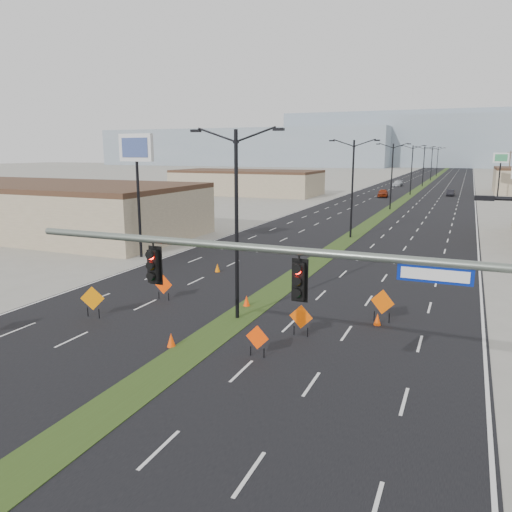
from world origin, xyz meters
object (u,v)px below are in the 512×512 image
at_px(streetlight_3, 412,168).
at_px(streetlight_6, 437,161).
at_px(streetlight_0, 237,219).
at_px(streetlight_1, 352,186).
at_px(streetlight_5, 432,163).
at_px(cone_3, 217,268).
at_px(streetlight_4, 424,165).
at_px(pole_sign_west, 136,157).
at_px(cone_2, 377,319).
at_px(construction_sign_1, 92,299).
at_px(signal_mast, 362,303).
at_px(cone_1, 247,301).
at_px(pole_sign_east_far, 501,162).
at_px(cone_0, 171,340).
at_px(construction_sign_2, 163,285).
at_px(construction_sign_4, 301,318).
at_px(car_mid, 451,193).
at_px(streetlight_2, 392,174).
at_px(car_far, 398,183).
at_px(car_left, 383,193).
at_px(construction_sign_5, 382,303).

height_order(streetlight_3, streetlight_6, same).
relative_size(streetlight_0, streetlight_1, 1.00).
xyz_separation_m(streetlight_5, cone_3, (-5.87, -130.99, -5.09)).
height_order(streetlight_4, pole_sign_west, pole_sign_west).
height_order(cone_2, cone_3, cone_3).
bearing_deg(streetlight_3, construction_sign_1, -94.78).
xyz_separation_m(streetlight_5, streetlight_6, (0.00, 28.00, 0.00)).
distance_m(streetlight_4, streetlight_5, 28.00).
relative_size(signal_mast, streetlight_3, 1.63).
height_order(cone_1, pole_sign_east_far, pole_sign_east_far).
distance_m(cone_0, cone_2, 10.68).
bearing_deg(streetlight_5, construction_sign_2, -92.30).
xyz_separation_m(construction_sign_1, construction_sign_2, (1.71, 4.28, -0.11)).
bearing_deg(construction_sign_4, cone_2, 45.94).
bearing_deg(pole_sign_east_far, streetlight_6, 121.40).
distance_m(streetlight_6, pole_sign_west, 157.35).
xyz_separation_m(streetlight_4, streetlight_6, (0.00, 56.00, 0.00)).
bearing_deg(cone_2, streetlight_3, 95.01).
bearing_deg(streetlight_5, car_mid, -81.93).
height_order(streetlight_2, pole_sign_east_far, streetlight_2).
distance_m(streetlight_6, construction_sign_4, 169.31).
bearing_deg(cone_3, cone_2, -28.74).
relative_size(streetlight_1, streetlight_5, 1.00).
height_order(streetlight_3, pole_sign_west, pole_sign_west).
relative_size(cone_0, cone_3, 1.03).
bearing_deg(cone_3, signal_mast, -52.81).
distance_m(streetlight_3, car_mid, 9.20).
height_order(pole_sign_west, pole_sign_east_far, pole_sign_west).
bearing_deg(car_far, cone_0, -83.83).
height_order(streetlight_6, cone_1, streetlight_6).
bearing_deg(streetlight_0, car_far, 93.06).
xyz_separation_m(cone_3, pole_sign_west, (-8.57, 2.34, 8.14)).
relative_size(cone_0, cone_2, 1.05).
relative_size(car_mid, construction_sign_4, 2.42).
bearing_deg(streetlight_4, construction_sign_1, -93.62).
height_order(streetlight_5, car_mid, streetlight_5).
xyz_separation_m(streetlight_2, car_left, (-4.46, 21.19, -4.62)).
distance_m(cone_3, pole_sign_east_far, 76.33).
xyz_separation_m(signal_mast, car_mid, (-0.77, 95.11, -4.16)).
distance_m(signal_mast, cone_1, 15.70).
xyz_separation_m(streetlight_3, car_left, (-4.46, -6.81, -4.62)).
bearing_deg(streetlight_0, construction_sign_2, 166.76).
xyz_separation_m(car_left, construction_sign_2, (-1.11, -75.88, 0.14)).
bearing_deg(construction_sign_5, cone_2, -83.91).
bearing_deg(cone_2, construction_sign_5, 78.37).
height_order(construction_sign_1, cone_3, construction_sign_1).
height_order(streetlight_0, cone_0, streetlight_0).
bearing_deg(construction_sign_1, construction_sign_4, -11.84).
bearing_deg(streetlight_0, cone_3, 123.08).
bearing_deg(streetlight_2, pole_sign_east_far, 57.91).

